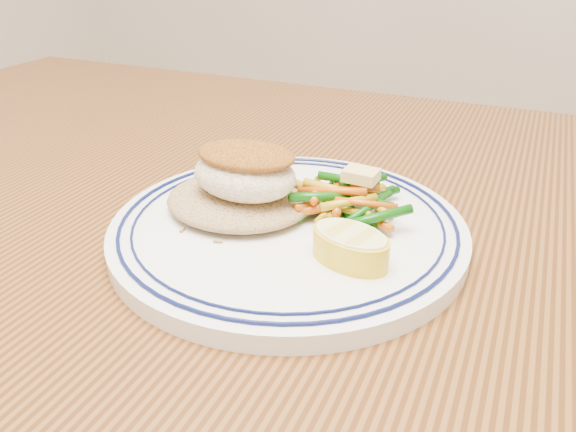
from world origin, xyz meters
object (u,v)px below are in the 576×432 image
at_px(rice_pilaf, 239,197).
at_px(fish_fillet, 245,170).
at_px(plate, 288,227).
at_px(dining_table, 322,326).
at_px(lemon_wedge, 350,245).
at_px(vegetable_pile, 345,201).

height_order(rice_pilaf, fish_fillet, fish_fillet).
bearing_deg(plate, dining_table, 35.54).
relative_size(fish_fillet, lemon_wedge, 1.28).
relative_size(plate, lemon_wedge, 4.14).
bearing_deg(lemon_wedge, dining_table, 125.15).
xyz_separation_m(plate, vegetable_pile, (0.04, 0.03, 0.02)).
xyz_separation_m(plate, rice_pilaf, (-0.05, 0.00, 0.02)).
distance_m(plate, rice_pilaf, 0.05).
bearing_deg(lemon_wedge, plate, 150.35).
relative_size(plate, rice_pilaf, 2.32).
height_order(fish_fillet, lemon_wedge, fish_fillet).
relative_size(fish_fillet, vegetable_pile, 0.82).
height_order(plate, rice_pilaf, rice_pilaf).
xyz_separation_m(rice_pilaf, vegetable_pile, (0.09, 0.03, 0.00)).
height_order(dining_table, plate, plate).
height_order(rice_pilaf, lemon_wedge, same).
bearing_deg(dining_table, plate, -144.46).
relative_size(rice_pilaf, vegetable_pile, 1.14).
bearing_deg(plate, fish_fillet, -177.04).
bearing_deg(fish_fillet, dining_table, 17.98).
bearing_deg(fish_fillet, vegetable_pile, 22.60).
relative_size(rice_pilaf, lemon_wedge, 1.79).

